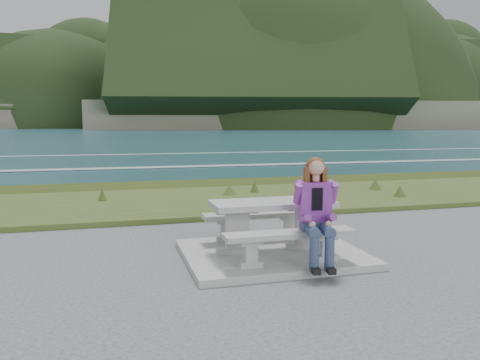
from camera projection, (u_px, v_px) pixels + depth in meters
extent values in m
cube|color=gray|center=(272.00, 254.00, 6.96)|extent=(2.60, 2.10, 0.10)
cube|color=gray|center=(237.00, 251.00, 6.81)|extent=(0.62, 0.12, 0.08)
cube|color=gray|center=(237.00, 231.00, 6.77)|extent=(0.34, 0.09, 0.51)
cube|color=gray|center=(237.00, 211.00, 6.74)|extent=(0.62, 0.12, 0.08)
cube|color=gray|center=(306.00, 245.00, 7.09)|extent=(0.62, 0.12, 0.08)
cube|color=gray|center=(306.00, 226.00, 7.06)|extent=(0.34, 0.09, 0.51)
cube|color=gray|center=(306.00, 207.00, 7.02)|extent=(0.62, 0.12, 0.08)
cube|color=gray|center=(273.00, 204.00, 6.87)|extent=(1.80, 0.75, 0.08)
cube|color=gray|center=(251.00, 264.00, 6.14)|extent=(0.30, 0.12, 0.08)
cube|color=gray|center=(251.00, 253.00, 6.12)|extent=(0.17, 0.09, 0.22)
cube|color=gray|center=(251.00, 242.00, 6.10)|extent=(0.30, 0.12, 0.08)
cube|color=gray|center=(326.00, 258.00, 6.42)|extent=(0.30, 0.12, 0.08)
cube|color=gray|center=(326.00, 248.00, 6.41)|extent=(0.17, 0.09, 0.22)
cube|color=gray|center=(327.00, 237.00, 6.39)|extent=(0.30, 0.12, 0.08)
cube|color=gray|center=(290.00, 234.00, 6.24)|extent=(1.80, 0.35, 0.07)
cube|color=gray|center=(226.00, 239.00, 7.48)|extent=(0.30, 0.12, 0.08)
cube|color=gray|center=(226.00, 230.00, 7.46)|extent=(0.17, 0.09, 0.22)
cube|color=gray|center=(226.00, 221.00, 7.44)|extent=(0.30, 0.12, 0.08)
cube|color=gray|center=(289.00, 235.00, 7.76)|extent=(0.30, 0.12, 0.08)
cube|color=gray|center=(289.00, 226.00, 7.74)|extent=(0.17, 0.09, 0.22)
cube|color=gray|center=(289.00, 217.00, 7.73)|extent=(0.30, 0.12, 0.08)
cube|color=gray|center=(258.00, 214.00, 7.58)|extent=(1.80, 0.35, 0.07)
cube|color=#38491B|center=(206.00, 203.00, 11.75)|extent=(160.00, 4.50, 0.22)
cube|color=#5F5947|center=(188.00, 188.00, 14.53)|extent=(160.00, 0.80, 2.20)
plane|color=#1F4B58|center=(113.00, 128.00, 418.64)|extent=(1600.00, 1600.00, 0.00)
cube|color=silver|center=(166.00, 209.00, 20.57)|extent=(220.00, 3.00, 0.06)
cube|color=silver|center=(151.00, 186.00, 28.23)|extent=(220.00, 2.00, 0.06)
cube|color=silver|center=(139.00, 168.00, 39.71)|extent=(220.00, 1.40, 0.06)
cube|color=silver|center=(130.00, 154.00, 56.93)|extent=(220.00, 1.00, 0.06)
cube|color=#5F5947|center=(290.00, 117.00, 356.28)|extent=(296.14, 193.70, 18.00)
ellipsoid|color=black|center=(290.00, 113.00, 355.92)|extent=(311.77, 210.10, 225.83)
cube|color=#5F5947|center=(427.00, 119.00, 492.67)|extent=(224.66, 148.06, 18.00)
ellipsoid|color=black|center=(427.00, 116.00, 492.31)|extent=(236.23, 161.33, 172.69)
cube|color=#5F5947|center=(66.00, 118.00, 416.55)|extent=(201.55, 149.04, 18.00)
ellipsoid|color=black|center=(66.00, 114.00, 416.19)|extent=(211.86, 162.91, 146.12)
cube|color=#5F5947|center=(480.00, 120.00, 630.69)|extent=(197.87, 126.05, 18.00)
ellipsoid|color=black|center=(480.00, 118.00, 630.33)|extent=(207.79, 137.80, 126.20)
cube|color=navy|center=(318.00, 246.00, 6.13)|extent=(0.50, 0.77, 0.57)
cube|color=purple|center=(315.00, 201.00, 6.30)|extent=(0.45, 0.31, 0.54)
sphere|color=tan|center=(316.00, 167.00, 6.22)|extent=(0.23, 0.23, 0.23)
sphere|color=#563013|center=(316.00, 166.00, 6.25)|extent=(0.25, 0.25, 0.25)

